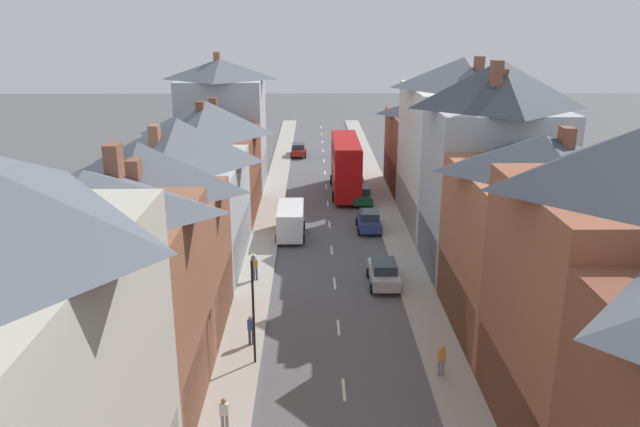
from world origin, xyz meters
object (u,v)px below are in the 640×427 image
(car_near_blue, at_px, (361,194))
(delivery_van, at_px, (291,220))
(car_parked_left_a, at_px, (384,273))
(car_parked_left_b, at_px, (349,151))
(pedestrian_far_left, at_px, (255,267))
(double_decker_bus_lead, at_px, (346,165))
(street_lamp, at_px, (253,303))
(pedestrian_mid_left, at_px, (441,359))
(pedestrian_near_right, at_px, (224,414))
(car_parked_right_a, at_px, (369,220))
(pedestrian_mid_right, at_px, (251,328))
(car_near_silver, at_px, (298,150))

(car_near_blue, xyz_separation_m, delivery_van, (-6.20, -9.11, 0.50))
(car_parked_left_a, height_order, car_parked_left_b, car_parked_left_a)
(pedestrian_far_left, bearing_deg, double_decker_bus_lead, 72.03)
(car_near_blue, distance_m, street_lamp, 28.84)
(car_parked_left_b, distance_m, pedestrian_mid_left, 49.07)
(pedestrian_mid_left, xyz_separation_m, street_lamp, (-8.86, 1.48, 2.21))
(delivery_van, bearing_deg, pedestrian_near_right, -94.46)
(car_parked_left_b, distance_m, street_lamp, 48.20)
(car_near_blue, bearing_deg, double_decker_bus_lead, 110.86)
(car_near_blue, bearing_deg, car_parked_left_b, 90.00)
(double_decker_bus_lead, relative_size, street_lamp, 1.96)
(pedestrian_near_right, relative_size, pedestrian_far_left, 1.00)
(car_parked_left_a, bearing_deg, car_parked_left_b, 90.00)
(car_parked_left_b, distance_m, pedestrian_far_left, 38.52)
(car_parked_right_a, xyz_separation_m, pedestrian_mid_right, (-7.69, -18.43, 0.21))
(car_near_blue, height_order, delivery_van, delivery_van)
(pedestrian_mid_left, xyz_separation_m, pedestrian_mid_right, (-9.20, 3.11, 0.00))
(pedestrian_far_left, relative_size, street_lamp, 0.29)
(pedestrian_mid_left, bearing_deg, car_parked_left_b, 91.77)
(car_near_silver, xyz_separation_m, car_parked_left_b, (6.20, -0.78, 0.00))
(double_decker_bus_lead, xyz_separation_m, delivery_van, (-4.89, -12.55, -1.48))
(double_decker_bus_lead, relative_size, car_parked_right_a, 2.80)
(car_near_silver, distance_m, street_lamp, 48.43)
(double_decker_bus_lead, xyz_separation_m, pedestrian_far_left, (-6.90, -21.28, -1.78))
(car_parked_right_a, bearing_deg, car_near_blue, 90.00)
(delivery_van, relative_size, pedestrian_near_right, 3.23)
(car_parked_left_a, distance_m, pedestrian_far_left, 8.24)
(pedestrian_mid_left, bearing_deg, car_parked_right_a, 94.02)
(car_parked_left_b, bearing_deg, car_parked_right_a, -90.00)
(double_decker_bus_lead, xyz_separation_m, car_near_silver, (-4.89, 17.13, -2.02))
(pedestrian_near_right, bearing_deg, delivery_van, 85.54)
(delivery_van, relative_size, street_lamp, 0.95)
(double_decker_bus_lead, bearing_deg, car_near_silver, 105.93)
(pedestrian_mid_right, bearing_deg, pedestrian_mid_left, -18.67)
(pedestrian_near_right, distance_m, pedestrian_mid_right, 7.24)
(pedestrian_mid_left, bearing_deg, car_near_silver, 98.80)
(car_near_blue, height_order, car_parked_left_b, car_near_blue)
(car_near_blue, height_order, street_lamp, street_lamp)
(pedestrian_near_right, height_order, pedestrian_far_left, same)
(pedestrian_mid_left, xyz_separation_m, pedestrian_far_left, (-9.73, 11.42, 0.00))
(car_parked_left_a, height_order, street_lamp, street_lamp)
(car_parked_left_b, distance_m, pedestrian_mid_right, 46.58)
(pedestrian_far_left, xyz_separation_m, street_lamp, (0.86, -9.94, 2.21))
(car_parked_right_a, bearing_deg, car_parked_left_a, -90.00)
(pedestrian_mid_right, bearing_deg, car_parked_right_a, 67.36)
(pedestrian_mid_right, height_order, pedestrian_far_left, same)
(pedestrian_near_right, relative_size, pedestrian_mid_left, 1.00)
(street_lamp, bearing_deg, pedestrian_mid_left, -9.45)
(double_decker_bus_lead, bearing_deg, street_lamp, -100.95)
(car_parked_left_b, xyz_separation_m, pedestrian_mid_right, (-7.69, -45.94, 0.23))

